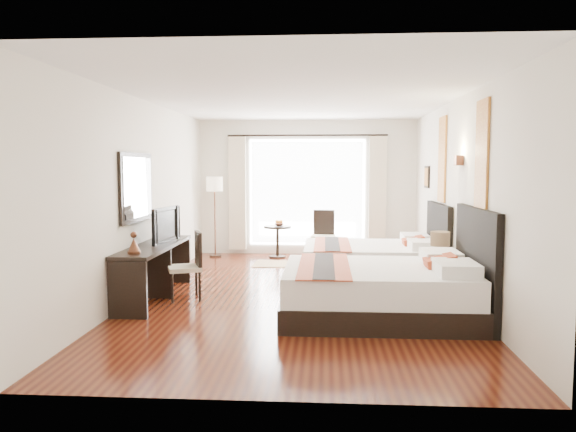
# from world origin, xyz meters

# --- Properties ---
(floor) EXTENTS (4.50, 7.50, 0.01)m
(floor) POSITION_xyz_m (0.00, 0.00, -0.01)
(floor) COLOR #3A120A
(floor) RESTS_ON ground
(ceiling) EXTENTS (4.50, 7.50, 0.02)m
(ceiling) POSITION_xyz_m (0.00, 0.00, 2.79)
(ceiling) COLOR white
(ceiling) RESTS_ON wall_headboard
(wall_headboard) EXTENTS (0.01, 7.50, 2.80)m
(wall_headboard) POSITION_xyz_m (2.25, 0.00, 1.40)
(wall_headboard) COLOR silver
(wall_headboard) RESTS_ON floor
(wall_desk) EXTENTS (0.01, 7.50, 2.80)m
(wall_desk) POSITION_xyz_m (-2.25, 0.00, 1.40)
(wall_desk) COLOR silver
(wall_desk) RESTS_ON floor
(wall_window) EXTENTS (4.50, 0.01, 2.80)m
(wall_window) POSITION_xyz_m (0.00, 3.75, 1.40)
(wall_window) COLOR silver
(wall_window) RESTS_ON floor
(wall_entry) EXTENTS (4.50, 0.01, 2.80)m
(wall_entry) POSITION_xyz_m (0.00, -3.75, 1.40)
(wall_entry) COLOR silver
(wall_entry) RESTS_ON floor
(window_glass) EXTENTS (2.40, 0.02, 2.20)m
(window_glass) POSITION_xyz_m (0.00, 3.73, 1.30)
(window_glass) COLOR white
(window_glass) RESTS_ON wall_window
(sheer_curtain) EXTENTS (2.30, 0.02, 2.10)m
(sheer_curtain) POSITION_xyz_m (0.00, 3.67, 1.30)
(sheer_curtain) COLOR white
(sheer_curtain) RESTS_ON wall_window
(drape_left) EXTENTS (0.35, 0.14, 2.35)m
(drape_left) POSITION_xyz_m (-1.45, 3.63, 1.28)
(drape_left) COLOR #BAAB90
(drape_left) RESTS_ON floor
(drape_right) EXTENTS (0.35, 0.14, 2.35)m
(drape_right) POSITION_xyz_m (1.45, 3.63, 1.28)
(drape_right) COLOR #BAAB90
(drape_right) RESTS_ON floor
(art_panel_near) EXTENTS (0.03, 0.50, 1.35)m
(art_panel_near) POSITION_xyz_m (2.23, -1.16, 1.95)
(art_panel_near) COLOR maroon
(art_panel_near) RESTS_ON wall_headboard
(art_panel_far) EXTENTS (0.03, 0.50, 1.35)m
(art_panel_far) POSITION_xyz_m (2.23, 1.10, 1.95)
(art_panel_far) COLOR maroon
(art_panel_far) RESTS_ON wall_headboard
(wall_sconce) EXTENTS (0.10, 0.14, 0.14)m
(wall_sconce) POSITION_xyz_m (2.19, -0.18, 1.92)
(wall_sconce) COLOR #4C2A1B
(wall_sconce) RESTS_ON wall_headboard
(mirror_frame) EXTENTS (0.04, 1.25, 0.95)m
(mirror_frame) POSITION_xyz_m (-2.22, -0.41, 1.55)
(mirror_frame) COLOR black
(mirror_frame) RESTS_ON wall_desk
(mirror_glass) EXTENTS (0.01, 1.12, 0.82)m
(mirror_glass) POSITION_xyz_m (-2.19, -0.41, 1.55)
(mirror_glass) COLOR white
(mirror_glass) RESTS_ON mirror_frame
(bed_near) EXTENTS (2.37, 1.85, 1.34)m
(bed_near) POSITION_xyz_m (1.12, -1.16, 0.35)
(bed_near) COLOR black
(bed_near) RESTS_ON floor
(bed_far) EXTENTS (2.21, 1.72, 1.25)m
(bed_far) POSITION_xyz_m (1.20, 1.10, 0.32)
(bed_far) COLOR black
(bed_far) RESTS_ON floor
(nightstand) EXTENTS (0.39, 0.48, 0.46)m
(nightstand) POSITION_xyz_m (2.01, -0.18, 0.23)
(nightstand) COLOR black
(nightstand) RESTS_ON floor
(table_lamp) EXTENTS (0.27, 0.27, 0.42)m
(table_lamp) POSITION_xyz_m (2.00, -0.03, 0.79)
(table_lamp) COLOR black
(table_lamp) RESTS_ON nightstand
(vase) EXTENTS (0.17, 0.17, 0.15)m
(vase) POSITION_xyz_m (1.98, -0.29, 0.57)
(vase) COLOR black
(vase) RESTS_ON nightstand
(console_desk) EXTENTS (0.50, 2.20, 0.76)m
(console_desk) POSITION_xyz_m (-1.99, -0.41, 0.38)
(console_desk) COLOR black
(console_desk) RESTS_ON floor
(television) EXTENTS (0.24, 0.89, 0.51)m
(television) POSITION_xyz_m (-1.97, -0.14, 1.01)
(television) COLOR black
(television) RESTS_ON console_desk
(bronze_figurine) EXTENTS (0.18, 0.18, 0.24)m
(bronze_figurine) POSITION_xyz_m (-1.99, -1.22, 0.88)
(bronze_figurine) COLOR #4C2A1B
(bronze_figurine) RESTS_ON console_desk
(desk_chair) EXTENTS (0.56, 0.56, 0.94)m
(desk_chair) POSITION_xyz_m (-1.54, -0.43, 0.29)
(desk_chair) COLOR #BCAA90
(desk_chair) RESTS_ON floor
(floor_lamp) EXTENTS (0.33, 0.33, 1.63)m
(floor_lamp) POSITION_xyz_m (-1.86, 3.28, 1.38)
(floor_lamp) COLOR black
(floor_lamp) RESTS_ON floor
(side_table) EXTENTS (0.56, 0.56, 0.64)m
(side_table) POSITION_xyz_m (-0.58, 3.25, 0.32)
(side_table) COLOR black
(side_table) RESTS_ON floor
(fruit_bowl) EXTENTS (0.23, 0.23, 0.05)m
(fruit_bowl) POSITION_xyz_m (-0.55, 3.29, 0.67)
(fruit_bowl) COLOR #452718
(fruit_bowl) RESTS_ON side_table
(window_chair) EXTENTS (0.49, 0.49, 0.97)m
(window_chair) POSITION_xyz_m (0.34, 3.09, 0.30)
(window_chair) COLOR #BCAA90
(window_chair) RESTS_ON floor
(jute_rug) EXTENTS (1.19, 0.84, 0.01)m
(jute_rug) POSITION_xyz_m (-0.38, 2.45, 0.01)
(jute_rug) COLOR tan
(jute_rug) RESTS_ON floor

